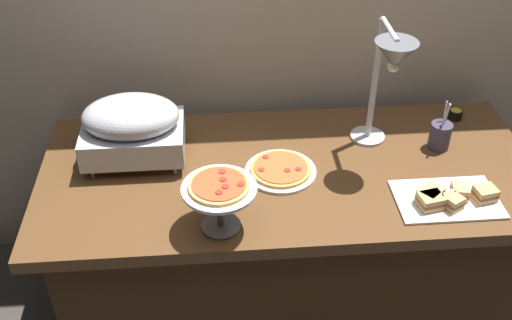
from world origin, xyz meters
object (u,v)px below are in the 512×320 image
at_px(chafing_dish, 132,127).
at_px(heat_lamp, 390,65).
at_px(pizza_plate_front, 281,170).
at_px(utensil_holder, 440,135).
at_px(sauce_cup_near, 455,114).
at_px(sandwich_platter, 448,198).
at_px(pizza_plate_center, 219,192).

relative_size(chafing_dish, heat_lamp, 0.72).
distance_m(pizza_plate_front, utensil_holder, 0.66).
xyz_separation_m(sauce_cup_near, utensil_holder, (-0.14, -0.20, 0.04)).
xyz_separation_m(chafing_dish, sandwich_platter, (1.12, -0.36, -0.13)).
distance_m(heat_lamp, pizza_plate_front, 0.55).
relative_size(pizza_plate_front, sauce_cup_near, 4.71).
relative_size(chafing_dish, utensil_holder, 1.74).
xyz_separation_m(chafing_dish, sauce_cup_near, (1.34, 0.18, -0.13)).
bearing_deg(pizza_plate_center, heat_lamp, 28.24).
bearing_deg(pizza_plate_front, sandwich_platter, -21.16).
relative_size(heat_lamp, sandwich_platter, 1.44).
relative_size(chafing_dish, pizza_plate_center, 1.54).
bearing_deg(chafing_dish, heat_lamp, -5.21).
height_order(sauce_cup_near, utensil_holder, utensil_holder).
distance_m(pizza_plate_front, pizza_plate_center, 0.39).
distance_m(heat_lamp, utensil_holder, 0.45).
height_order(pizza_plate_center, sandwich_platter, pizza_plate_center).
distance_m(chafing_dish, pizza_plate_front, 0.58).
bearing_deg(utensil_holder, sandwich_platter, -102.66).
bearing_deg(sandwich_platter, chafing_dish, 162.30).
bearing_deg(chafing_dish, pizza_plate_front, -13.96).
xyz_separation_m(pizza_plate_front, pizza_plate_center, (-0.23, -0.28, 0.14)).
bearing_deg(sauce_cup_near, heat_lamp, -146.73).
bearing_deg(sauce_cup_near, sandwich_platter, -111.84).
distance_m(sandwich_platter, sauce_cup_near, 0.58).
height_order(pizza_plate_front, pizza_plate_center, pizza_plate_center).
relative_size(chafing_dish, pizza_plate_front, 1.41).
relative_size(chafing_dish, sauce_cup_near, 6.65).
bearing_deg(heat_lamp, pizza_plate_front, -172.26).
height_order(pizza_plate_front, sandwich_platter, sandwich_platter).
height_order(chafing_dish, heat_lamp, heat_lamp).
bearing_deg(sauce_cup_near, pizza_plate_front, -157.99).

